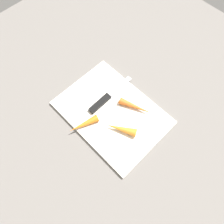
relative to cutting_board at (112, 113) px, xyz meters
name	(u,v)px	position (x,y,z in m)	size (l,w,h in m)	color
ground_plane	(112,113)	(0.00, 0.00, -0.01)	(1.40, 1.40, 0.00)	slate
cutting_board	(112,113)	(0.00, 0.00, 0.00)	(0.36, 0.26, 0.01)	silver
knife	(103,101)	(-0.05, 0.00, 0.01)	(0.02, 0.20, 0.01)	#B7B7BC
carrot_shortest	(121,129)	(0.07, -0.03, 0.02)	(0.03, 0.03, 0.10)	orange
carrot_longest	(136,107)	(0.05, 0.07, 0.02)	(0.02, 0.02, 0.12)	orange
carrot_medium	(84,124)	(-0.03, -0.10, 0.02)	(0.02, 0.02, 0.10)	orange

